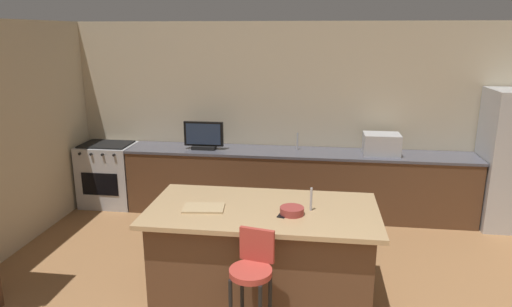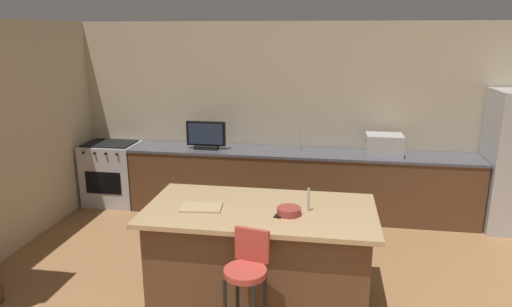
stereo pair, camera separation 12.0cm
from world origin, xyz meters
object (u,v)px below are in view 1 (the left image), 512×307
kitchen_island (262,253)px  range_oven (109,174)px  tv_monitor (204,137)px  cell_phone (283,215)px  microwave (381,144)px  fruit_bowl (292,211)px  cutting_board (204,208)px  bar_stool_center (252,281)px

kitchen_island → range_oven: bearing=139.6°
tv_monitor → cell_phone: bearing=-60.5°
microwave → tv_monitor: (-2.44, -0.05, 0.04)m
tv_monitor → fruit_bowl: (1.37, -2.25, -0.13)m
microwave → cutting_board: (-1.89, -2.28, -0.11)m
bar_stool_center → cutting_board: bearing=141.9°
microwave → tv_monitor: bearing=-178.8°
tv_monitor → bar_stool_center: size_ratio=0.55×
kitchen_island → cell_phone: 0.52m
kitchen_island → cell_phone: (0.20, -0.14, 0.46)m
fruit_bowl → cell_phone: 0.09m
microwave → tv_monitor: 2.44m
tv_monitor → range_oven: bearing=178.0°
bar_stool_center → tv_monitor: bearing=122.8°
range_oven → cell_phone: 3.66m
bar_stool_center → cutting_board: 0.92m
microwave → bar_stool_center: size_ratio=0.47×
cutting_board → tv_monitor: bearing=103.9°
kitchen_island → fruit_bowl: 0.58m
kitchen_island → tv_monitor: bearing=117.0°
tv_monitor → microwave: bearing=1.2°
tv_monitor → cutting_board: 2.30m
range_oven → cell_phone: bearing=-40.0°
tv_monitor → fruit_bowl: tv_monitor is taller
bar_stool_center → fruit_bowl: size_ratio=4.67×
kitchen_island → cutting_board: size_ratio=5.71×
kitchen_island → cell_phone: cell_phone is taller
range_oven → fruit_bowl: bearing=-38.9°
microwave → cell_phone: bearing=-116.2°
fruit_bowl → microwave: bearing=65.1°
kitchen_island → range_oven: (-2.58, 2.19, -0.01)m
kitchen_island → bar_stool_center: 0.76m
cell_phone → cutting_board: size_ratio=0.40×
kitchen_island → fruit_bowl: size_ratio=9.87×
microwave → cell_phone: microwave is taller
microwave → tv_monitor: tv_monitor is taller
kitchen_island → cutting_board: bearing=-170.4°
range_oven → cell_phone: size_ratio=6.27×
kitchen_island → range_oven: 3.38m
range_oven → cutting_board: 3.10m
cell_phone → cutting_board: (-0.74, 0.05, 0.01)m
microwave → tv_monitor: size_ratio=0.86×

